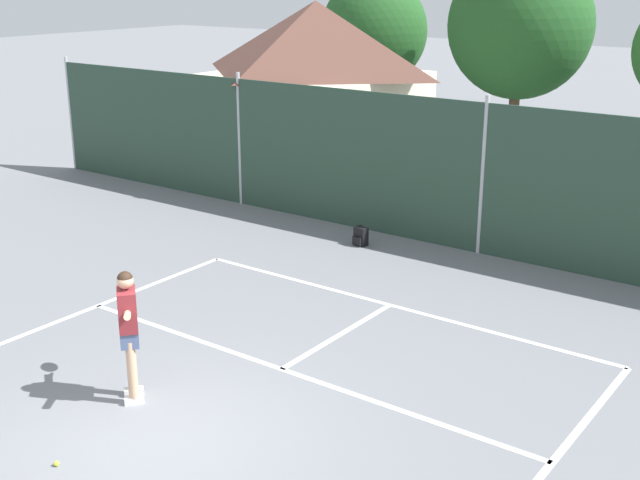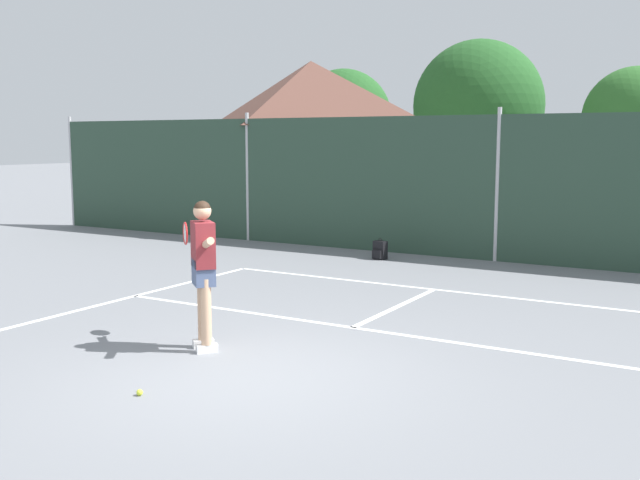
# 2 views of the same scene
# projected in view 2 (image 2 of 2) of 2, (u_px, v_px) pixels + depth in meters

# --- Properties ---
(ground_plane) EXTENTS (120.00, 120.00, 0.00)m
(ground_plane) POSITION_uv_depth(u_px,v_px,m) (247.00, 377.00, 8.07)
(ground_plane) COLOR slate
(court_markings) EXTENTS (8.30, 11.10, 0.01)m
(court_markings) POSITION_uv_depth(u_px,v_px,m) (280.00, 362.00, 8.62)
(court_markings) COLOR white
(court_markings) RESTS_ON ground
(chainlink_fence) EXTENTS (26.09, 0.09, 3.25)m
(chainlink_fence) POSITION_uv_depth(u_px,v_px,m) (497.00, 189.00, 15.54)
(chainlink_fence) COLOR #284233
(chainlink_fence) RESTS_ON ground
(clubhouse_building) EXTENTS (5.40, 4.81, 4.82)m
(clubhouse_building) POSITION_uv_depth(u_px,v_px,m) (311.00, 142.00, 21.46)
(clubhouse_building) COLOR beige
(clubhouse_building) RESTS_ON ground
(treeline_backdrop) EXTENTS (25.14, 4.61, 6.48)m
(treeline_backdrop) POSITION_uv_depth(u_px,v_px,m) (597.00, 108.00, 25.56)
(treeline_backdrop) COLOR brown
(treeline_backdrop) RESTS_ON ground
(tennis_player) EXTENTS (1.19, 0.90, 1.85)m
(tennis_player) POSITION_uv_depth(u_px,v_px,m) (203.00, 261.00, 8.98)
(tennis_player) COLOR silver
(tennis_player) RESTS_ON ground
(tennis_ball) EXTENTS (0.07, 0.07, 0.07)m
(tennis_ball) POSITION_uv_depth(u_px,v_px,m) (140.00, 392.00, 7.48)
(tennis_ball) COLOR #CCE033
(tennis_ball) RESTS_ON ground
(backpack_black) EXTENTS (0.31, 0.28, 0.46)m
(backpack_black) POSITION_uv_depth(u_px,v_px,m) (380.00, 250.00, 15.96)
(backpack_black) COLOR black
(backpack_black) RESTS_ON ground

